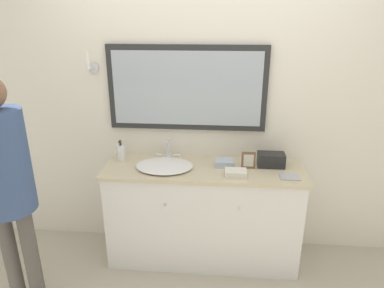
{
  "coord_description": "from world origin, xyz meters",
  "views": [
    {
      "loc": [
        0.12,
        -2.23,
        1.99
      ],
      "look_at": [
        -0.09,
        0.28,
        1.06
      ],
      "focal_mm": 32.0,
      "sensor_mm": 36.0,
      "label": 1
    }
  ],
  "objects_px": {
    "picture_frame": "(248,160)",
    "soap_bottle": "(121,152)",
    "appliance_box": "(271,160)",
    "person": "(4,173)",
    "sink_basin": "(165,165)"
  },
  "relations": [
    {
      "from": "sink_basin",
      "to": "person",
      "type": "relative_size",
      "value": 0.27
    },
    {
      "from": "soap_bottle",
      "to": "sink_basin",
      "type": "bearing_deg",
      "value": -16.12
    },
    {
      "from": "person",
      "to": "appliance_box",
      "type": "bearing_deg",
      "value": 21.32
    },
    {
      "from": "appliance_box",
      "to": "person",
      "type": "height_order",
      "value": "person"
    },
    {
      "from": "picture_frame",
      "to": "soap_bottle",
      "type": "bearing_deg",
      "value": 175.88
    },
    {
      "from": "appliance_box",
      "to": "person",
      "type": "bearing_deg",
      "value": -158.68
    },
    {
      "from": "appliance_box",
      "to": "person",
      "type": "relative_size",
      "value": 0.13
    },
    {
      "from": "soap_bottle",
      "to": "appliance_box",
      "type": "xyz_separation_m",
      "value": [
        1.24,
        -0.02,
        -0.02
      ]
    },
    {
      "from": "sink_basin",
      "to": "appliance_box",
      "type": "height_order",
      "value": "sink_basin"
    },
    {
      "from": "soap_bottle",
      "to": "person",
      "type": "distance_m",
      "value": 0.92
    },
    {
      "from": "picture_frame",
      "to": "person",
      "type": "relative_size",
      "value": 0.08
    },
    {
      "from": "appliance_box",
      "to": "sink_basin",
      "type": "bearing_deg",
      "value": -173.66
    },
    {
      "from": "soap_bottle",
      "to": "appliance_box",
      "type": "height_order",
      "value": "soap_bottle"
    },
    {
      "from": "appliance_box",
      "to": "picture_frame",
      "type": "xyz_separation_m",
      "value": [
        -0.19,
        -0.06,
        0.01
      ]
    },
    {
      "from": "sink_basin",
      "to": "soap_bottle",
      "type": "xyz_separation_m",
      "value": [
        -0.39,
        0.11,
        0.05
      ]
    }
  ]
}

